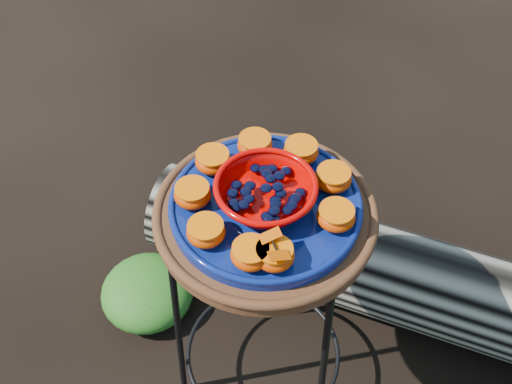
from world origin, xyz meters
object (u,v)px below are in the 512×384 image
(terracotta_saucer, at_px, (265,216))
(driftwood_log, at_px, (388,273))
(plant_stand, at_px, (264,313))
(cobalt_plate, at_px, (265,207))
(red_bowl, at_px, (266,194))

(terracotta_saucer, distance_m, driftwood_log, 0.73)
(plant_stand, height_order, cobalt_plate, cobalt_plate)
(terracotta_saucer, xyz_separation_m, driftwood_log, (0.25, 0.37, -0.58))
(plant_stand, xyz_separation_m, driftwood_log, (0.25, 0.37, -0.21))
(terracotta_saucer, height_order, red_bowl, red_bowl)
(terracotta_saucer, height_order, driftwood_log, terracotta_saucer)
(plant_stand, xyz_separation_m, terracotta_saucer, (0.00, 0.00, 0.37))
(cobalt_plate, xyz_separation_m, red_bowl, (0.00, 0.00, 0.04))
(red_bowl, bearing_deg, plant_stand, 0.00)
(driftwood_log, bearing_deg, terracotta_saucer, -124.25)
(cobalt_plate, bearing_deg, red_bowl, 0.00)
(terracotta_saucer, distance_m, red_bowl, 0.07)
(plant_stand, bearing_deg, driftwood_log, 55.75)
(plant_stand, bearing_deg, red_bowl, 0.00)
(cobalt_plate, relative_size, red_bowl, 2.00)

